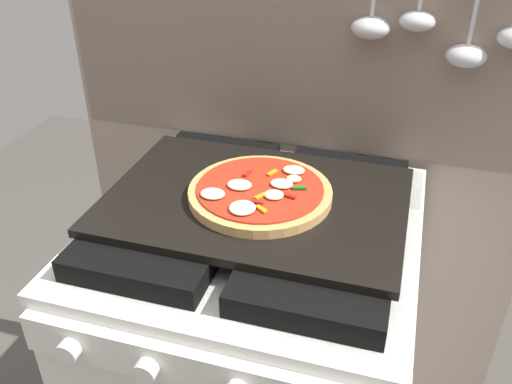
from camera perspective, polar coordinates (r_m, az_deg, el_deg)
kitchen_backsplash at (r=1.34m, az=4.30°, el=2.14°), size 1.10×0.09×1.55m
stove at (r=1.30m, az=-0.02°, el=-18.26°), size 0.60×0.64×0.90m
baking_tray at (r=1.00m, az=0.00°, el=-0.88°), size 0.54×0.38×0.02m
pizza_left at (r=0.98m, az=0.39°, el=-0.06°), size 0.26×0.26×0.03m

